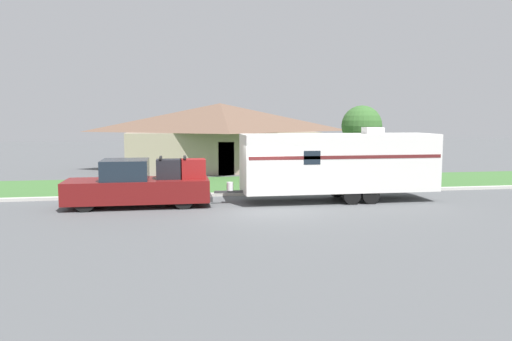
# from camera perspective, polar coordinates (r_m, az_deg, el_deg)

# --- Properties ---
(ground_plane) EXTENTS (120.00, 120.00, 0.00)m
(ground_plane) POSITION_cam_1_polar(r_m,az_deg,el_deg) (19.81, 0.86, -4.50)
(ground_plane) COLOR #515456
(curb_strip) EXTENTS (80.00, 0.30, 0.14)m
(curb_strip) POSITION_cam_1_polar(r_m,az_deg,el_deg) (23.45, -0.76, -2.66)
(curb_strip) COLOR beige
(curb_strip) RESTS_ON ground_plane
(lawn_strip) EXTENTS (80.00, 7.00, 0.03)m
(lawn_strip) POSITION_cam_1_polar(r_m,az_deg,el_deg) (27.03, -1.92, -1.60)
(lawn_strip) COLOR #3D6B33
(lawn_strip) RESTS_ON ground_plane
(house_across_street) EXTENTS (13.38, 8.63, 4.60)m
(house_across_street) POSITION_cam_1_polar(r_m,az_deg,el_deg) (35.15, -4.10, 4.07)
(house_across_street) COLOR gray
(house_across_street) RESTS_ON ground_plane
(pickup_truck) EXTENTS (5.87, 2.07, 2.05)m
(pickup_truck) POSITION_cam_1_polar(r_m,az_deg,el_deg) (20.94, -13.16, -1.60)
(pickup_truck) COLOR black
(pickup_truck) RESTS_ON ground_plane
(travel_trailer) EXTENTS (9.66, 2.22, 3.21)m
(travel_trailer) POSITION_cam_1_polar(r_m,az_deg,el_deg) (21.97, 9.47, 0.91)
(travel_trailer) COLOR black
(travel_trailer) RESTS_ON ground_plane
(mailbox) EXTENTS (0.48, 0.20, 1.32)m
(mailbox) POSITION_cam_1_polar(r_m,az_deg,el_deg) (25.08, 10.29, -0.00)
(mailbox) COLOR brown
(mailbox) RESTS_ON ground_plane
(tree_in_yard) EXTENTS (2.25, 2.25, 4.29)m
(tree_in_yard) POSITION_cam_1_polar(r_m,az_deg,el_deg) (28.56, 11.99, 4.99)
(tree_in_yard) COLOR brown
(tree_in_yard) RESTS_ON ground_plane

